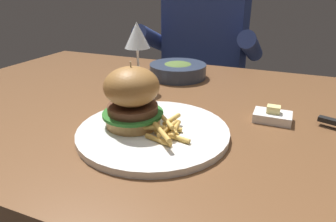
{
  "coord_description": "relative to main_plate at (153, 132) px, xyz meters",
  "views": [
    {
      "loc": [
        0.28,
        -0.65,
        1.02
      ],
      "look_at": [
        0.07,
        -0.13,
        0.78
      ],
      "focal_mm": 32.0,
      "sensor_mm": 36.0,
      "label": 1
    }
  ],
  "objects": [
    {
      "name": "soup_bowl",
      "position": [
        -0.1,
        0.4,
        0.02
      ],
      "size": [
        0.18,
        0.18,
        0.05
      ],
      "color": "#2D384C",
      "rests_on": "dining_table"
    },
    {
      "name": "wine_glass",
      "position": [
        -0.16,
        0.24,
        0.14
      ],
      "size": [
        0.07,
        0.07,
        0.19
      ],
      "color": "silver",
      "rests_on": "dining_table"
    },
    {
      "name": "burger_sandwich",
      "position": [
        -0.05,
        0.0,
        0.07
      ],
      "size": [
        0.12,
        0.12,
        0.13
      ],
      "color": "#B78447",
      "rests_on": "main_plate"
    },
    {
      "name": "diner_person",
      "position": [
        -0.14,
        0.88,
        -0.18
      ],
      "size": [
        0.51,
        0.36,
        1.18
      ],
      "color": "#282833",
      "rests_on": "ground"
    },
    {
      "name": "fries_pile",
      "position": [
        0.04,
        -0.02,
        0.02
      ],
      "size": [
        0.1,
        0.12,
        0.03
      ],
      "color": "gold",
      "rests_on": "main_plate"
    },
    {
      "name": "dining_table",
      "position": [
        -0.05,
        0.16,
        -0.09
      ],
      "size": [
        1.37,
        0.87,
        0.74
      ],
      "color": "brown",
      "rests_on": "ground"
    },
    {
      "name": "butter_dish",
      "position": [
        0.22,
        0.16,
        0.0
      ],
      "size": [
        0.08,
        0.05,
        0.04
      ],
      "color": "white",
      "rests_on": "dining_table"
    },
    {
      "name": "main_plate",
      "position": [
        0.0,
        0.0,
        0.0
      ],
      "size": [
        0.31,
        0.31,
        0.01
      ],
      "primitive_type": "cylinder",
      "color": "white",
      "rests_on": "dining_table"
    }
  ]
}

